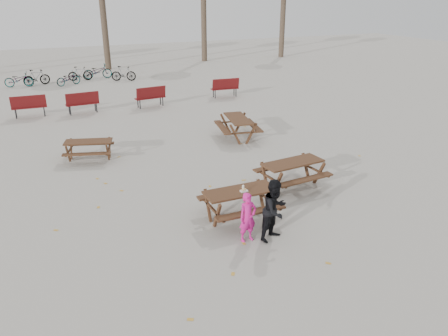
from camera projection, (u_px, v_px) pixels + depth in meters
name	position (u px, v px, depth m)	size (l,w,h in m)	color
ground	(240.00, 218.00, 11.09)	(80.00, 80.00, 0.00)	gray
main_picnic_table	(240.00, 197.00, 10.87)	(1.80, 1.45, 0.78)	#381F14
food_tray	(244.00, 191.00, 10.72)	(0.18, 0.11, 0.04)	white
bread_roll	(244.00, 189.00, 10.71)	(0.14, 0.06, 0.05)	tan
soda_bottle	(243.00, 189.00, 10.72)	(0.07, 0.07, 0.17)	silver
child	(248.00, 217.00, 9.88)	(0.43, 0.28, 1.19)	#D71A86
adult	(275.00, 210.00, 9.91)	(0.72, 0.56, 1.47)	black
picnic_table_east	(292.00, 174.00, 12.73)	(1.82, 1.46, 0.78)	#381F14
picnic_table_north	(89.00, 150.00, 14.82)	(1.55, 1.25, 0.67)	#381F14
picnic_table_far	(238.00, 128.00, 17.01)	(1.87, 1.51, 0.80)	#381F14
park_bench_row	(126.00, 98.00, 21.36)	(11.38, 1.15, 1.03)	maroon
bicycle_row	(72.00, 75.00, 27.35)	(7.82, 2.40, 0.96)	black
fallen_leaves	(219.00, 179.00, 13.39)	(11.00, 11.00, 0.01)	gold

